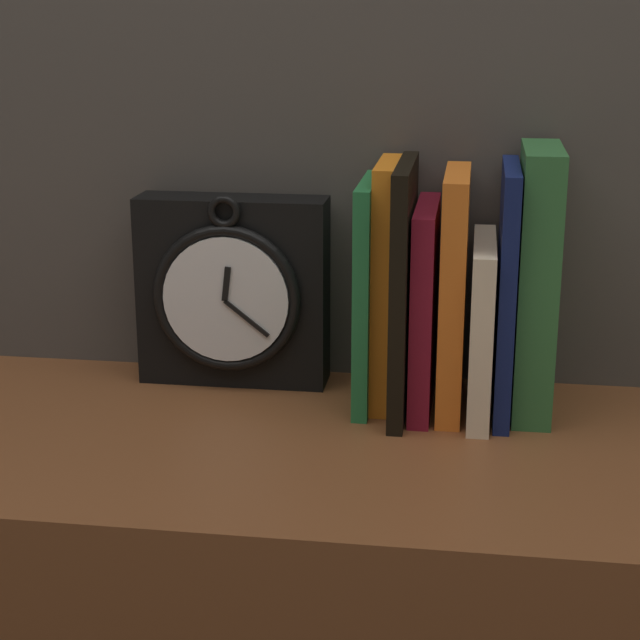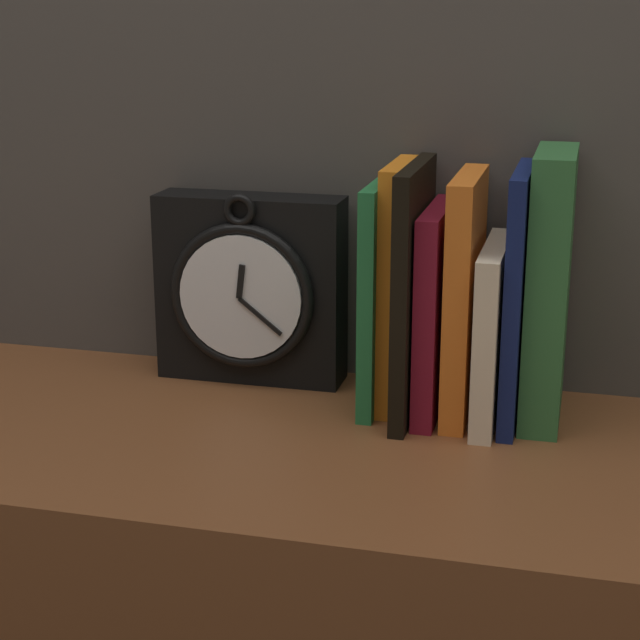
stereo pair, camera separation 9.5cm
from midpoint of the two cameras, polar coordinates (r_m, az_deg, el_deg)
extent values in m
cube|color=#47423D|center=(1.12, -0.86, 15.38)|extent=(6.00, 0.05, 2.60)
cube|color=black|center=(1.13, -7.06, 1.54)|extent=(0.20, 0.05, 0.20)
torus|color=black|center=(1.10, -7.51, 1.09)|extent=(0.15, 0.01, 0.15)
cylinder|color=silver|center=(1.09, -7.55, 1.05)|extent=(0.13, 0.01, 0.13)
cube|color=black|center=(1.08, -7.54, 1.88)|extent=(0.01, 0.00, 0.04)
cube|color=black|center=(1.09, -6.45, 0.05)|extent=(0.05, 0.00, 0.04)
torus|color=black|center=(1.07, -7.69, 5.71)|extent=(0.03, 0.01, 0.03)
cube|color=#216E39|center=(1.06, -0.04, 1.41)|extent=(0.02, 0.13, 0.22)
cube|color=orange|center=(1.06, 0.98, 1.92)|extent=(0.02, 0.12, 0.24)
cube|color=black|center=(1.04, 1.84, 1.67)|extent=(0.02, 0.16, 0.24)
cube|color=maroon|center=(1.05, 3.01, 0.65)|extent=(0.02, 0.14, 0.20)
cube|color=orange|center=(1.04, 4.55, 1.45)|extent=(0.02, 0.14, 0.24)
cube|color=beige|center=(1.04, 6.04, -0.41)|extent=(0.02, 0.15, 0.17)
cube|color=#111C4E|center=(1.04, 7.31, 1.51)|extent=(0.02, 0.14, 0.24)
cube|color=#2E6734|center=(1.04, 8.90, 1.99)|extent=(0.04, 0.13, 0.26)
camera|label=1|loc=(0.05, -92.86, -0.86)|focal=60.00mm
camera|label=2|loc=(0.05, 87.14, 0.86)|focal=60.00mm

